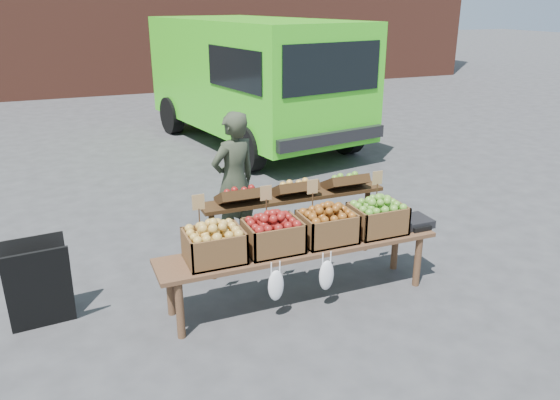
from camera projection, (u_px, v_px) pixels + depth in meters
name	position (u px, v px, depth m)	size (l,w,h in m)	color
ground	(335.00, 288.00, 5.48)	(80.00, 80.00, 0.00)	#3E3E40
delivery_van	(253.00, 83.00, 10.66)	(2.44, 5.33, 2.39)	#40DD20
vendor	(234.00, 181.00, 6.15)	(0.58, 0.38, 1.59)	#303828
chalkboard_sign	(38.00, 285.00, 4.71)	(0.53, 0.29, 0.81)	black
back_table	(294.00, 219.00, 5.82)	(2.10, 0.44, 1.04)	#35210F
display_bench	(300.00, 272.00, 5.18)	(2.70, 0.56, 0.57)	brown
crate_golden_apples	(214.00, 246.00, 4.74)	(0.50, 0.40, 0.28)	gold
crate_russet_pears	(273.00, 236.00, 4.94)	(0.50, 0.40, 0.28)	maroon
crate_red_apples	(327.00, 227.00, 5.14)	(0.50, 0.40, 0.28)	#A15A22
crate_green_apples	(377.00, 219.00, 5.33)	(0.50, 0.40, 0.28)	#467727
weighing_scale	(413.00, 222.00, 5.52)	(0.34, 0.30, 0.08)	black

